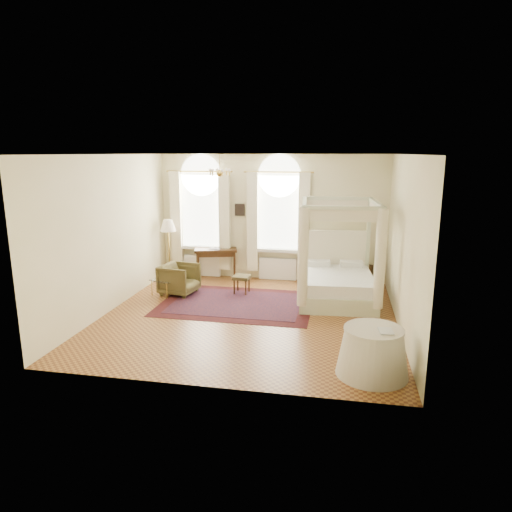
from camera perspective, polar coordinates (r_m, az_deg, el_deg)
The scene contains 18 objects.
ground at distance 9.60m, azimuth -0.91°, elevation -7.51°, with size 6.00×6.00×0.00m, color #95622B.
room_walls at distance 9.10m, azimuth -0.95°, elevation 4.26°, with size 6.00×6.00×6.00m.
window_left at distance 12.41m, azimuth -6.88°, elevation 4.16°, with size 1.62×0.27×3.29m.
window_right at distance 11.94m, azimuth 2.80°, elevation 3.90°, with size 1.62×0.27×3.29m.
chandelier at distance 10.39m, azimuth -4.55°, elevation 10.41°, with size 0.51×0.45×0.50m.
wall_pictures at distance 12.00m, azimuth 2.34°, elevation 5.89°, with size 2.54×0.03×0.39m.
canopy_bed at distance 10.55m, azimuth 10.09°, elevation -2.85°, with size 1.89×2.26×2.30m.
nightstand at distance 11.93m, azimuth 13.21°, elevation -2.40°, with size 0.38×0.35×0.55m, color #3B2310.
nightstand_lamp at distance 11.80m, azimuth 12.95°, elevation 0.10°, with size 0.26×0.26×0.39m.
writing_desk at distance 12.26m, azimuth -5.04°, elevation 0.41°, with size 1.22×0.85×0.83m.
laptop at distance 12.17m, azimuth -5.09°, elevation 0.97°, with size 0.35×0.22×0.03m, color black.
stool at distance 10.99m, azimuth -1.80°, elevation -2.84°, with size 0.41×0.41×0.44m.
armchair at distance 11.10m, azimuth -9.56°, elevation -2.86°, with size 0.79×0.81×0.74m, color #453C1D.
coffee_table at distance 11.05m, azimuth -11.45°, elevation -3.11°, with size 0.68×0.59×0.39m.
floor_lamp at distance 12.26m, azimuth -10.93°, elevation 3.37°, with size 0.41×0.41×1.61m.
oriental_rug at distance 10.37m, azimuth -2.43°, elevation -5.92°, with size 3.41×2.46×0.01m.
side_table at distance 7.31m, azimuth 14.38°, elevation -11.53°, with size 1.10×1.10×0.75m.
book at distance 7.04m, azimuth 15.11°, elevation -9.04°, with size 0.20×0.27×0.03m, color black.
Camera 1 is at (1.82, -8.82, 3.33)m, focal length 32.00 mm.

